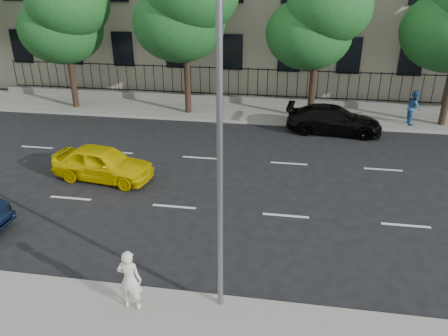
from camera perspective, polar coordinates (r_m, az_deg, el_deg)
The scene contains 11 objects.
ground at distance 13.91m, azimuth -9.22°, elevation -10.07°, with size 120.00×120.00×0.00m, color black.
far_sidewalk at distance 26.26m, azimuth 0.04°, elevation 7.50°, with size 60.00×4.00×0.15m, color gray.
lane_markings at distance 17.84m, azimuth -4.64°, elevation -1.49°, with size 49.60×4.62×0.01m, color silver, non-canonical shape.
iron_fence at distance 27.72m, azimuth 0.61°, elevation 9.66°, with size 30.00×0.50×2.20m.
street_light at distance 9.51m, azimuth -0.04°, elevation 8.12°, with size 0.25×3.32×8.05m.
tree_b at distance 27.44m, azimuth -20.15°, elevation 19.13°, with size 5.53×5.12×8.97m.
tree_d at distance 24.24m, azimuth 12.36°, elevation 19.42°, with size 5.34×4.94×8.84m.
yellow_taxi at distance 18.23m, azimuth -15.55°, elevation 0.63°, with size 1.65×4.09×1.40m, color yellow.
black_sedan at distance 23.38m, azimuth 14.15°, elevation 6.15°, with size 1.97×4.84×1.40m, color black.
woman_near at distance 11.16m, azimuth -12.21°, elevation -14.08°, with size 0.60×0.40×1.65m, color silver.
pedestrian_far at distance 25.61m, azimuth 23.55°, elevation 7.27°, with size 0.89×0.69×1.82m, color #2B5A98.
Camera 1 is at (3.95, -10.77, 7.87)m, focal length 35.00 mm.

